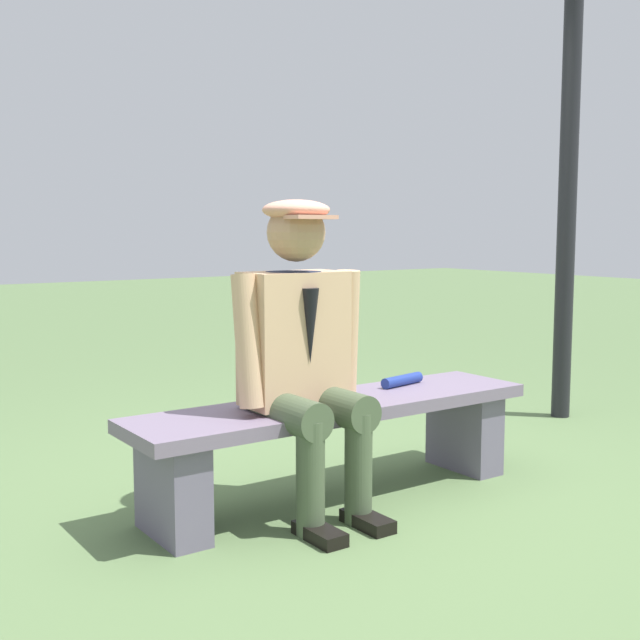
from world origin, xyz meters
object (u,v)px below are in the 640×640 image
bench (337,431)px  seated_man (302,344)px  lamp_post (571,97)px  rolled_magazine (402,380)px

bench → seated_man: size_ratio=1.45×
seated_man → lamp_post: (-2.27, -0.51, 1.24)m
bench → seated_man: 0.46m
bench → seated_man: bearing=16.3°
bench → rolled_magazine: (-0.44, -0.09, 0.16)m
seated_man → rolled_magazine: bearing=-167.3°
bench → rolled_magazine: rolled_magazine is taller
lamp_post → rolled_magazine: bearing=12.6°
bench → rolled_magazine: 0.48m
bench → rolled_magazine: bearing=-169.1°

